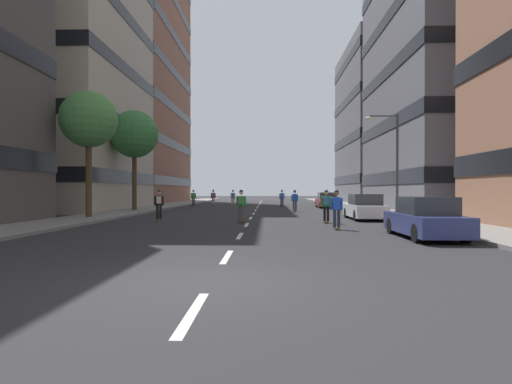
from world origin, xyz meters
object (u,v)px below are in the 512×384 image
Objects in this scene: street_tree_mid at (134,135)px; skater_2 at (326,204)px; skater_3 at (233,197)px; skater_5 at (159,203)px; parked_car_mid at (365,208)px; skater_7 at (295,200)px; streetlamp_right at (391,153)px; skater_0 at (337,207)px; skater_8 at (282,197)px; skater_6 at (241,204)px; skater_1 at (193,197)px; parked_car_far at (425,219)px; street_tree_near at (89,120)px; skater_4 at (213,197)px; parked_car_near at (327,201)px.

street_tree_mid is 4.52× the size of skater_2.
skater_3 is 21.30m from skater_5.
parked_car_mid is 9.40m from skater_7.
skater_0 is (-4.89, -8.38, -3.15)m from streetlamp_right.
skater_8 is at bearing -21.41° from skater_3.
skater_2 and skater_3 have the same top height.
parked_car_mid is 0.55× the size of street_tree_mid.
skater_6 is (4.78, -1.00, 0.00)m from skater_5.
skater_5 is (-9.34, 1.36, 0.00)m from skater_2.
skater_1 reaches higher than parked_car_mid.
skater_2 is 1.00× the size of skater_7.
streetlamp_right is 23.94m from skater_1.
parked_car_far is 2.47× the size of skater_2.
street_tree_mid reaches higher than street_tree_near.
skater_8 reaches higher than parked_car_mid.
streetlamp_right is at bearing 44.71° from skater_2.
skater_8 is at bearing 37.44° from street_tree_mid.
skater_7 is at bearing -61.75° from skater_3.
skater_0 is 6.00m from skater_6.
street_tree_mid is at bearing 153.34° from parked_car_mid.
skater_7 reaches higher than parked_car_mid.
skater_6 reaches higher than parked_car_mid.
skater_4 is 14.77m from skater_7.
skater_8 is at bearing 55.64° from street_tree_near.
skater_3 is at bearing 2.65° from skater_1.
street_tree_near is 4.26× the size of skater_0.
parked_car_near is 1.00× the size of parked_car_far.
skater_4 is at bearing 153.21° from skater_3.
skater_1 is at bearing 165.40° from parked_car_near.
streetlamp_right is 10.88m from skater_6.
streetlamp_right reaches higher than skater_0.
skater_0 reaches higher than parked_car_mid.
skater_1 is 1.00× the size of skater_3.
skater_1 is (2.76, 19.77, -4.96)m from street_tree_near.
street_tree_mid is 14.01m from skater_7.
street_tree_near is 22.26m from skater_8.
streetlamp_right is 7.51m from skater_2.
skater_0 and skater_4 have the same top height.
skater_4 is (-9.16, 27.25, 0.03)m from skater_0.
skater_0 is 1.00× the size of skater_4.
skater_7 is at bearing -46.81° from skater_1.
skater_5 is (1.82, -20.96, 0.00)m from skater_1.
skater_2 reaches higher than parked_car_far.
skater_2 is (0.04, 3.57, 0.03)m from skater_0.
skater_5 is at bearing -64.77° from street_tree_mid.
streetlamp_right is (18.78, -6.29, -2.10)m from street_tree_mid.
skater_2 is 23.55m from skater_3.
street_tree_mid reaches higher than streetlamp_right.
parked_car_far is at bearing -80.95° from skater_8.
streetlamp_right is at bearing 13.65° from skater_5.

